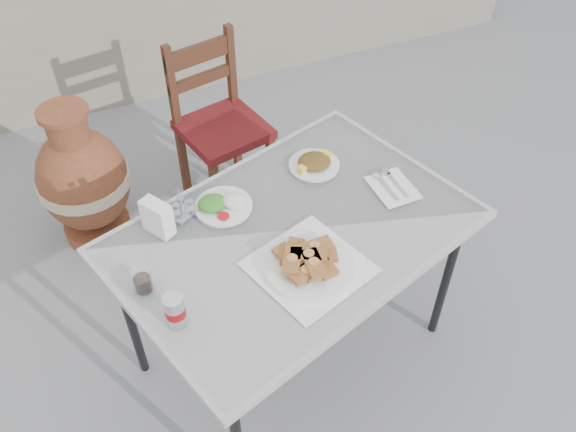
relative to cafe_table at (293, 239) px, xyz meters
name	(u,v)px	position (x,y,z in m)	size (l,w,h in m)	color
ground	(277,359)	(-0.09, -0.03, -0.78)	(80.00, 80.00, 0.00)	slate
cafe_table	(293,239)	(0.00, 0.00, 0.00)	(1.59, 1.30, 0.83)	black
pide_plate	(309,261)	(-0.03, -0.20, 0.09)	(0.48, 0.48, 0.08)	white
salad_rice_plate	(223,204)	(-0.21, 0.22, 0.08)	(0.23, 0.23, 0.06)	white
salad_chopped_plate	(314,163)	(0.23, 0.31, 0.08)	(0.22, 0.22, 0.05)	white
soda_can	(175,310)	(-0.53, -0.24, 0.12)	(0.07, 0.07, 0.13)	silver
cola_glass	(142,281)	(-0.60, -0.06, 0.10)	(0.07, 0.07, 0.10)	white
napkin_holder	(157,218)	(-0.48, 0.19, 0.13)	(0.11, 0.13, 0.14)	white
condiment_caddy	(183,209)	(-0.37, 0.24, 0.09)	(0.14, 0.13, 0.08)	silver
cutlery_napkin	(390,185)	(0.47, 0.07, 0.06)	(0.17, 0.23, 0.02)	white
chair	(219,123)	(0.07, 1.20, -0.27)	(0.52, 0.52, 0.98)	#3B1A10
terracotta_urn	(84,181)	(-0.71, 1.15, -0.38)	(0.48, 0.48, 0.84)	brown
back_wall	(134,14)	(-0.09, 2.47, -0.18)	(6.00, 0.25, 1.20)	gray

